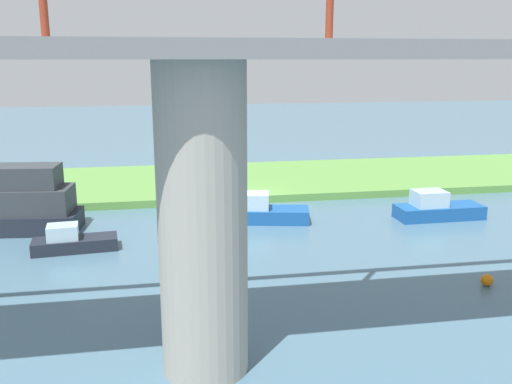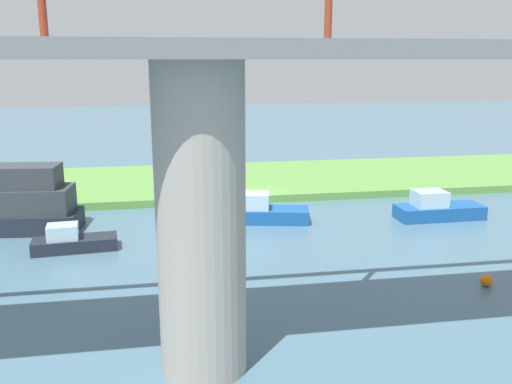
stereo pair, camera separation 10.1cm
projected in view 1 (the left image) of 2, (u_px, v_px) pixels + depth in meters
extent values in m
plane|color=#476B7F|center=(249.00, 204.00, 36.25)|extent=(160.00, 160.00, 0.00)
cube|color=#5B9342|center=(236.00, 181.00, 41.93)|extent=(80.00, 12.00, 0.50)
cylinder|color=#9E998E|center=(203.00, 223.00, 16.03)|extent=(2.59, 2.59, 9.22)
cube|color=slate|center=(199.00, 50.00, 14.89)|extent=(59.27, 4.00, 0.50)
cylinder|color=#2D334C|center=(182.00, 186.00, 37.90)|extent=(0.29, 0.29, 0.55)
cylinder|color=red|center=(182.00, 178.00, 37.76)|extent=(0.48, 0.48, 0.60)
sphere|color=tan|center=(182.00, 171.00, 37.66)|extent=(0.24, 0.24, 0.24)
cylinder|color=brown|center=(182.00, 186.00, 37.14)|extent=(0.20, 0.20, 0.80)
cube|color=#1E232D|center=(6.00, 222.00, 30.40)|extent=(8.07, 3.42, 1.04)
cube|color=#33383D|center=(12.00, 200.00, 30.15)|extent=(6.48, 2.99, 1.39)
cube|color=#33383D|center=(21.00, 177.00, 29.88)|extent=(4.10, 2.38, 1.22)
cube|color=#195199|center=(439.00, 212.00, 32.90)|extent=(5.15, 1.89, 0.80)
cube|color=silver|center=(429.00, 198.00, 32.57)|extent=(1.87, 1.48, 0.91)
cube|color=#1E232D|center=(75.00, 244.00, 27.43)|extent=(4.16, 1.82, 0.63)
cube|color=silver|center=(63.00, 232.00, 27.14)|extent=(1.56, 1.28, 0.72)
cube|color=#195199|center=(265.00, 215.00, 32.26)|extent=(5.33, 2.81, 0.79)
cube|color=silver|center=(253.00, 201.00, 32.09)|extent=(2.08, 1.79, 0.90)
sphere|color=orange|center=(487.00, 280.00, 23.16)|extent=(0.50, 0.50, 0.50)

